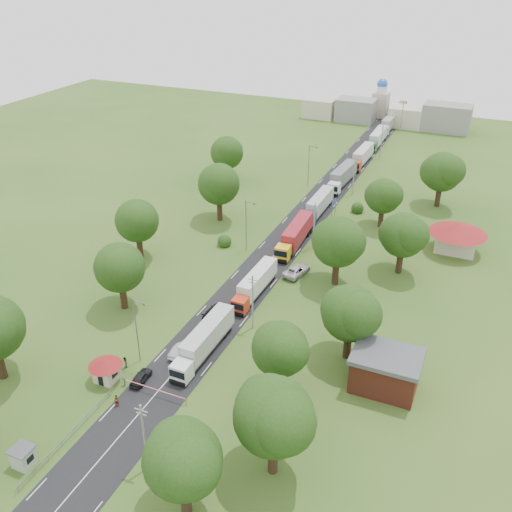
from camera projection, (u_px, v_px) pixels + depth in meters
The scene contains 48 objects.
ground at pixel (239, 296), 91.72m from camera, with size 260.00×260.00×0.00m, color #30561C.
road at pixel (284, 244), 107.82m from camera, with size 8.00×200.00×0.04m, color black.
boom_barrier at pixel (145, 387), 71.63m from camera, with size 9.22×0.35×1.18m.
guard_booth at pixel (106, 367), 73.07m from camera, with size 4.40×4.40×3.45m.
kiosk at pixel (23, 457), 61.37m from camera, with size 2.30×2.30×2.41m.
guard_rail at pixel (70, 438), 65.28m from camera, with size 0.10×17.00×1.70m, color slate, non-canonical shape.
info_sign at pixel (334, 205), 116.64m from camera, with size 0.12×3.10×4.10m.
pole_0 at pixel (144, 436), 59.37m from camera, with size 1.60×0.24×9.00m.
pole_1 at pixel (253, 301), 81.91m from camera, with size 1.60×0.24×9.00m.
pole_2 at pixel (314, 225), 104.46m from camera, with size 1.60×0.24×9.00m.
pole_3 at pixel (354, 175), 127.00m from camera, with size 1.60×0.24×9.00m.
pole_4 at pixel (382, 141), 149.55m from camera, with size 1.60×0.24×9.00m.
pole_5 at pixel (402, 115), 172.10m from camera, with size 1.60×0.24×9.00m.
lamp_0 at pixel (137, 327), 74.83m from camera, with size 2.03×0.22×10.00m.
lamp_1 at pixel (247, 223), 103.01m from camera, with size 2.03×0.22×10.00m.
lamp_2 at pixel (309, 164), 131.20m from camera, with size 2.03×0.22×10.00m.
tree_0 at pixel (183, 458), 53.59m from camera, with size 8.80×8.80×11.07m.
tree_1 at pixel (274, 415), 57.64m from camera, with size 9.60×9.60×12.05m.
tree_2 at pixel (280, 348), 69.28m from camera, with size 8.00×8.00×10.10m.
tree_3 at pixel (351, 312), 74.94m from camera, with size 8.80×8.80×11.07m.
tree_4 at pixel (338, 241), 91.60m from camera, with size 9.60×9.60×12.05m.
tree_5 at pixel (403, 235), 95.18m from camera, with size 8.80×8.80×11.07m.
tree_6 at pixel (384, 196), 111.61m from camera, with size 8.00×8.00×10.10m.
tree_7 at pixel (442, 172), 119.96m from camera, with size 9.60×9.60×12.05m.
tree_10 at pixel (120, 267), 85.59m from camera, with size 8.80×8.80×11.07m.
tree_11 at pixel (137, 220), 100.12m from camera, with size 8.80×8.80×11.07m.
tree_12 at pixel (219, 184), 113.84m from camera, with size 9.60×9.60×12.05m.
tree_13 at pixel (227, 152), 133.03m from camera, with size 8.80×8.80×11.07m.
house_brick at pixel (385, 370), 71.68m from camera, with size 8.60×6.60×5.20m.
house_cream at pixel (458, 233), 103.62m from camera, with size 10.08×10.08×5.80m.
distant_town at pixel (389, 114), 178.38m from camera, with size 52.00×8.00×8.00m.
church at pixel (381, 100), 185.55m from camera, with size 5.00×5.00×12.30m.
truck_0 at pixel (204, 341), 77.96m from camera, with size 2.58×14.47×4.01m.
truck_1 at pixel (255, 284), 91.34m from camera, with size 2.50×13.49×3.74m.
truck_2 at pixel (296, 235), 106.34m from camera, with size 3.18×15.18×4.20m.
truck_3 at pixel (319, 205), 118.96m from camera, with size 2.47×14.22×3.94m.
truck_4 at pixel (342, 176), 133.27m from camera, with size 3.36×15.32×4.23m.
truck_5 at pixel (362, 156), 146.37m from camera, with size 2.81×14.55×4.03m.
truck_6 at pixel (377, 138), 159.87m from camera, with size 2.63×14.90×4.13m.
truck_7 at pixel (389, 124), 173.44m from camera, with size 2.91×14.27×3.95m.
truck_8 at pixel (399, 111), 187.45m from camera, with size 2.44×13.64×3.78m.
car_lane_front at pixel (141, 377), 73.53m from camera, with size 1.57×3.91×1.33m, color black.
car_lane_mid at pixel (182, 350), 78.43m from camera, with size 1.61×4.62×1.52m, color #A9AAB1.
car_lane_rear at pixel (215, 311), 86.62m from camera, with size 2.21×5.43×1.58m, color black.
car_verge_near at pixel (297, 270), 97.42m from camera, with size 2.74×5.94×1.65m, color #BDBDBD.
car_verge_far at pixel (339, 227), 112.54m from camera, with size 1.77×4.40×1.50m, color #585A60.
pedestrian_near at pixel (117, 401), 69.49m from camera, with size 0.59×0.39×1.63m, color gray.
pedestrian_booth at pixel (125, 363), 75.89m from camera, with size 0.78×0.61×1.61m, color gray.
Camera 1 is at (33.40, -69.90, 49.61)m, focal length 40.00 mm.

